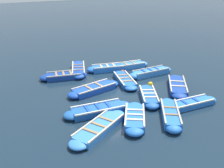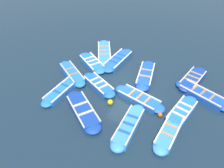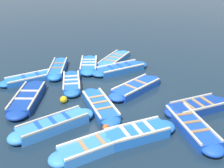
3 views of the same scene
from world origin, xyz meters
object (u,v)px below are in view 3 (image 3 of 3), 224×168
boat_outer_left (58,68)px  boat_far_corner (191,126)px  boat_broadside (198,107)px  boat_near_quay (137,134)px  buoy_orange_near (64,100)px  boat_end_of_row (31,78)px  boat_tucked (28,98)px  boat_mid_row (92,147)px  boat_drifting (100,105)px  buoy_yellow_far (106,128)px  boat_stern_in (89,65)px  boat_outer_right (121,69)px  boat_bow_out (53,125)px  boat_inner_gap (115,60)px  boat_alongside (136,88)px  boat_centre (71,83)px

boat_outer_left → boat_far_corner: bearing=100.2°
boat_broadside → boat_near_quay: size_ratio=1.04×
buoy_orange_near → boat_end_of_row: bearing=-84.6°
boat_outer_left → boat_tucked: bearing=42.9°
boat_far_corner → buoy_orange_near: size_ratio=10.94×
boat_mid_row → boat_broadside: bearing=176.1°
boat_drifting → buoy_yellow_far: (0.76, 1.55, -0.02)m
boat_outer_left → boat_stern_in: 1.89m
boat_far_corner → boat_outer_right: 6.59m
boat_drifting → boat_bow_out: 2.39m
boat_tucked → boat_near_quay: (-2.32, 5.18, 0.02)m
boat_inner_gap → buoy_orange_near: boat_inner_gap is taller
boat_outer_right → boat_near_quay: (3.52, 5.57, 0.03)m
boat_bow_out → boat_alongside: size_ratio=0.95×
boat_alongside → boat_bow_out: bearing=7.8°
boat_stern_in → boat_mid_row: 8.01m
boat_outer_left → boat_alongside: bearing=113.5°
boat_centre → boat_drifting: (0.09, 2.87, -0.02)m
boat_broadside → boat_end_of_row: size_ratio=0.97×
boat_far_corner → boat_inner_gap: bearing=-105.3°
boat_end_of_row → boat_alongside: (-3.87, 4.36, 0.03)m
boat_centre → boat_outer_right: bearing=-178.6°
boat_alongside → boat_end_of_row: bearing=-48.4°
boat_broadside → boat_alongside: bearing=-73.3°
boat_drifting → buoy_orange_near: (1.08, -1.45, 0.01)m
boat_end_of_row → boat_inner_gap: (-5.54, 0.25, -0.00)m
boat_outer_left → boat_bow_out: 6.10m
boat_centre → boat_outer_right: 3.36m
boat_mid_row → boat_inner_gap: 9.09m
boat_outer_right → boat_alongside: 2.73m
boat_mid_row → boat_centre: bearing=-110.6°
boat_far_corner → boat_near_quay: (2.04, -0.85, 0.01)m
boat_centre → boat_near_quay: size_ratio=0.96×
boat_stern_in → boat_bow_out: (4.58, 4.85, 0.02)m
boat_outer_right → boat_bow_out: size_ratio=1.07×
boat_drifting → boat_stern_in: size_ratio=1.13×
boat_far_corner → boat_centre: 6.61m
boat_mid_row → boat_tucked: bearing=-83.6°
boat_tucked → boat_alongside: boat_alongside is taller
boat_stern_in → boat_drifting: bearing=64.3°
boat_outer_left → boat_inner_gap: (-3.74, 0.66, -0.04)m
boat_tucked → boat_outer_left: 3.83m
boat_end_of_row → buoy_yellow_far: bearing=95.8°
boat_outer_left → buoy_orange_near: size_ratio=9.67×
boat_drifting → boat_stern_in: (-2.21, -4.58, 0.02)m
boat_drifting → boat_inner_gap: size_ratio=0.93×
boat_near_quay → buoy_yellow_far: 1.27m
boat_far_corner → boat_tucked: (4.37, -6.03, -0.00)m
boat_broadside → boat_alongside: boat_broadside is taller
boat_outer_left → boat_centre: bearing=82.2°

